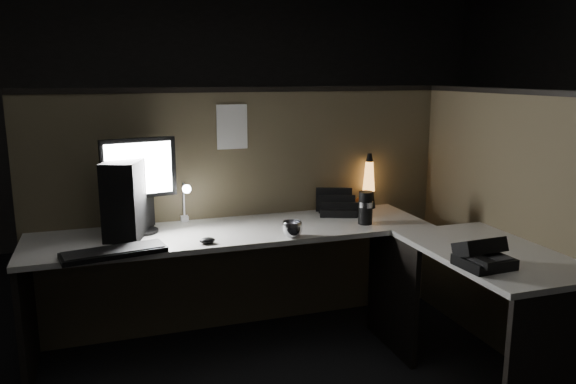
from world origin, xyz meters
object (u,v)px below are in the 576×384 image
object	(u,v)px
pc_tower	(128,197)
lava_lamp	(369,185)
monitor	(139,176)
keyboard	(114,252)
desk_phone	(482,255)

from	to	relation	value
pc_tower	lava_lamp	xyz separation A→B (m)	(1.55, 0.15, -0.06)
monitor	keyboard	distance (m)	0.52
desk_phone	pc_tower	bearing A→B (deg)	141.06
desk_phone	keyboard	bearing A→B (deg)	152.39
keyboard	desk_phone	size ratio (longest dim) A/B	2.01
monitor	desk_phone	xyz separation A→B (m)	(1.46, -1.10, -0.27)
monitor	lava_lamp	world-z (taller)	monitor
keyboard	desk_phone	bearing A→B (deg)	-34.27
pc_tower	lava_lamp	distance (m)	1.56
pc_tower	lava_lamp	world-z (taller)	pc_tower
keyboard	lava_lamp	size ratio (longest dim) A/B	1.38
monitor	keyboard	xyz separation A→B (m)	(-0.16, -0.38, -0.31)
keyboard	lava_lamp	world-z (taller)	lava_lamp
pc_tower	monitor	distance (m)	0.13
pc_tower	keyboard	xyz separation A→B (m)	(-0.10, -0.36, -0.20)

